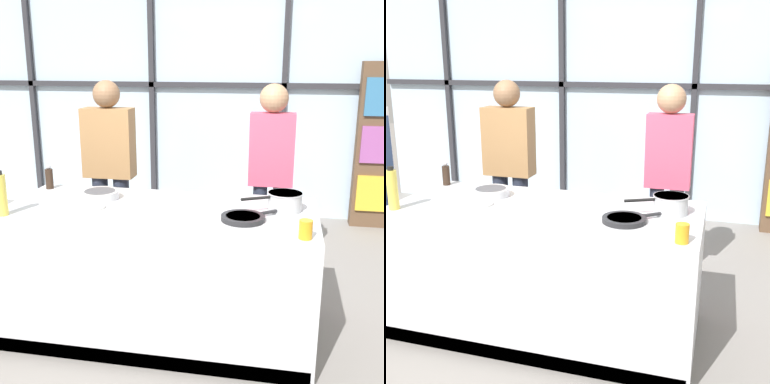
# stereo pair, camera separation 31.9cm
# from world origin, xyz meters

# --- Properties ---
(ground_plane) EXTENTS (18.00, 18.00, 0.00)m
(ground_plane) POSITION_xyz_m (0.00, 0.00, 0.00)
(ground_plane) COLOR gray
(back_window_wall) EXTENTS (6.40, 0.10, 2.80)m
(back_window_wall) POSITION_xyz_m (0.00, 2.72, 1.40)
(back_window_wall) COLOR silver
(back_window_wall) RESTS_ON ground_plane
(demo_island) EXTENTS (2.07, 0.94, 0.88)m
(demo_island) POSITION_xyz_m (0.00, -0.00, 0.44)
(demo_island) COLOR silver
(demo_island) RESTS_ON ground_plane
(spectator_far_left) EXTENTS (0.44, 0.23, 1.66)m
(spectator_far_left) POSITION_xyz_m (-0.70, 0.99, 0.94)
(spectator_far_left) COLOR #232838
(spectator_far_left) RESTS_ON ground_plane
(spectator_center_left) EXTENTS (0.36, 0.23, 1.65)m
(spectator_center_left) POSITION_xyz_m (0.70, 0.99, 0.97)
(spectator_center_left) COLOR #232838
(spectator_center_left) RESTS_ON ground_plane
(frying_pan) EXTENTS (0.42, 0.36, 0.03)m
(frying_pan) POSITION_xyz_m (0.58, -0.12, 0.90)
(frying_pan) COLOR #232326
(frying_pan) RESTS_ON demo_island
(saucepan) EXTENTS (0.39, 0.26, 0.12)m
(saucepan) POSITION_xyz_m (0.82, 0.12, 0.95)
(saucepan) COLOR silver
(saucepan) RESTS_ON demo_island
(white_plate) EXTENTS (0.27, 0.27, 0.01)m
(white_plate) POSITION_xyz_m (-0.49, -0.06, 0.89)
(white_plate) COLOR white
(white_plate) RESTS_ON demo_island
(mixing_bowl) EXTENTS (0.27, 0.27, 0.06)m
(mixing_bowl) POSITION_xyz_m (-0.47, 0.16, 0.91)
(mixing_bowl) COLOR silver
(mixing_bowl) RESTS_ON demo_island
(oil_bottle) EXTENTS (0.07, 0.07, 0.29)m
(oil_bottle) POSITION_xyz_m (-0.93, -0.31, 1.02)
(oil_bottle) COLOR #E0CC4C
(oil_bottle) RESTS_ON demo_island
(pepper_grinder) EXTENTS (0.06, 0.06, 0.19)m
(pepper_grinder) POSITION_xyz_m (-0.94, 0.35, 0.96)
(pepper_grinder) COLOR #332319
(pepper_grinder) RESTS_ON demo_island
(juice_glass_near) EXTENTS (0.08, 0.08, 0.11)m
(juice_glass_near) POSITION_xyz_m (0.93, -0.37, 0.93)
(juice_glass_near) COLOR orange
(juice_glass_near) RESTS_ON demo_island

